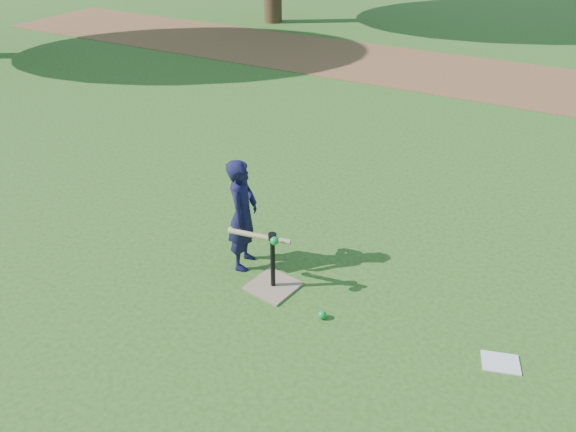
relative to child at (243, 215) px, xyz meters
The scene contains 7 objects.
ground 0.73m from the child, 26.02° to the left, with size 80.00×80.00×0.00m, color #285116.
dirt_strip 7.72m from the child, 87.06° to the left, with size 24.00×3.00×0.01m, color brown.
child is the anchor object (origin of this frame).
wiffle_ball_ground 1.26m from the child, 19.41° to the right, with size 0.08×0.08×0.08m, color #0C8C33.
clipboard 2.67m from the child, ahead, with size 0.30×0.23×0.01m, color silver.
batting_tee 0.69m from the child, 23.48° to the right, with size 0.49×0.49×0.61m.
swing_action 0.41m from the child, 34.43° to the right, with size 0.63×0.17×0.11m.
Camera 1 is at (2.29, -4.12, 3.41)m, focal length 35.00 mm.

